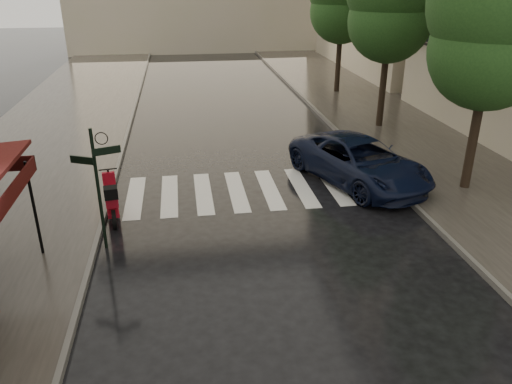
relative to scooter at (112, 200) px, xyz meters
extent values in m
plane|color=black|center=(1.18, -4.62, -0.58)|extent=(120.00, 120.00, 0.00)
cube|color=#38332D|center=(-3.32, 7.38, -0.52)|extent=(6.00, 60.00, 0.12)
cube|color=#38332D|center=(11.43, 7.38, -0.52)|extent=(5.50, 60.00, 0.12)
cube|color=#595651|center=(-0.27, 7.38, -0.50)|extent=(0.12, 60.00, 0.16)
cube|color=#595651|center=(8.63, 7.38, -0.50)|extent=(0.12, 60.00, 0.16)
cube|color=silver|center=(0.48, 1.38, -0.57)|extent=(0.50, 3.20, 0.01)
cube|color=silver|center=(1.53, 1.38, -0.57)|extent=(0.50, 3.20, 0.01)
cube|color=silver|center=(2.58, 1.38, -0.57)|extent=(0.50, 3.20, 0.01)
cube|color=silver|center=(3.63, 1.38, -0.57)|extent=(0.50, 3.20, 0.01)
cube|color=silver|center=(4.68, 1.38, -0.57)|extent=(0.50, 3.20, 0.01)
cube|color=silver|center=(5.73, 1.38, -0.57)|extent=(0.50, 3.20, 0.01)
cube|color=silver|center=(6.78, 1.38, -0.57)|extent=(0.50, 3.20, 0.01)
cube|color=silver|center=(7.83, 1.38, -0.57)|extent=(0.50, 3.20, 0.01)
cylinder|color=black|center=(-1.47, -1.87, 0.72)|extent=(0.07, 0.07, 2.35)
cylinder|color=black|center=(-0.02, -1.62, 0.97)|extent=(0.08, 0.08, 3.10)
cube|color=black|center=(0.28, -1.62, 1.97)|extent=(0.62, 0.26, 0.18)
cube|color=black|center=(-0.30, -1.62, 1.77)|extent=(0.56, 0.29, 0.18)
cylinder|color=black|center=(10.78, 0.38, 1.67)|extent=(0.28, 0.28, 4.26)
sphere|color=#1B3D16|center=(10.78, 0.38, 3.72)|extent=(3.40, 3.40, 3.40)
sphere|color=#1B3D16|center=(10.78, 0.38, 5.01)|extent=(3.80, 3.80, 3.80)
cylinder|color=black|center=(10.68, 7.38, 1.78)|extent=(0.28, 0.28, 4.48)
sphere|color=#1B3D16|center=(10.68, 7.38, 3.94)|extent=(3.40, 3.40, 3.40)
cylinder|color=black|center=(10.88, 14.38, 1.73)|extent=(0.28, 0.28, 4.37)
sphere|color=#1B3D16|center=(10.88, 14.38, 3.83)|extent=(3.40, 3.40, 3.40)
cylinder|color=black|center=(0.10, -0.61, -0.31)|extent=(0.19, 0.54, 0.52)
cylinder|color=black|center=(-0.12, 0.74, -0.31)|extent=(0.19, 0.54, 0.52)
cube|color=maroon|center=(-0.02, 0.09, -0.23)|extent=(0.53, 1.45, 0.11)
cube|color=maroon|center=(0.03, -0.18, 0.10)|extent=(0.42, 0.65, 0.31)
cube|color=maroon|center=(-0.09, 0.58, 0.19)|extent=(0.37, 0.19, 0.82)
cylinder|color=black|center=(-0.11, 0.69, 0.65)|extent=(0.50, 0.12, 0.04)
cube|color=black|center=(0.09, -0.57, 0.46)|extent=(0.40, 0.38, 0.31)
imported|color=black|center=(7.66, 1.53, 0.15)|extent=(4.12, 5.75, 1.46)
camera|label=1|loc=(2.06, -12.97, 5.77)|focal=35.00mm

